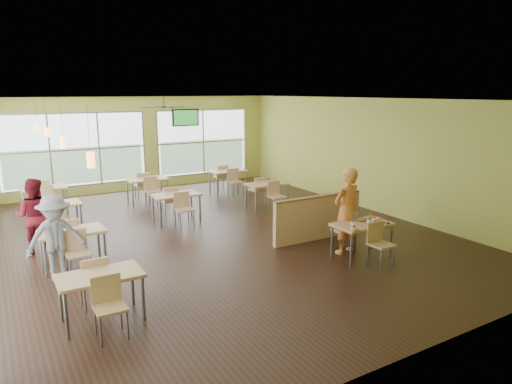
{
  "coord_description": "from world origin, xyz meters",
  "views": [
    {
      "loc": [
        -4.42,
        -9.59,
        3.39
      ],
      "look_at": [
        0.9,
        -0.59,
        1.07
      ],
      "focal_mm": 32.0,
      "sensor_mm": 36.0,
      "label": 1
    }
  ],
  "objects_px": {
    "man_plaid": "(346,211)",
    "half_wall_divider": "(318,217)",
    "main_table": "(362,229)",
    "food_basket": "(374,219)"
  },
  "relations": [
    {
      "from": "half_wall_divider",
      "to": "man_plaid",
      "type": "relative_size",
      "value": 1.3
    },
    {
      "from": "main_table",
      "to": "food_basket",
      "type": "bearing_deg",
      "value": 6.39
    },
    {
      "from": "main_table",
      "to": "half_wall_divider",
      "type": "relative_size",
      "value": 0.63
    },
    {
      "from": "main_table",
      "to": "man_plaid",
      "type": "distance_m",
      "value": 0.51
    },
    {
      "from": "man_plaid",
      "to": "main_table",
      "type": "bearing_deg",
      "value": 92.54
    },
    {
      "from": "half_wall_divider",
      "to": "food_basket",
      "type": "distance_m",
      "value": 1.48
    },
    {
      "from": "man_plaid",
      "to": "food_basket",
      "type": "xyz_separation_m",
      "value": [
        0.45,
        -0.37,
        -0.14
      ]
    },
    {
      "from": "main_table",
      "to": "food_basket",
      "type": "xyz_separation_m",
      "value": [
        0.38,
        0.04,
        0.15
      ]
    },
    {
      "from": "man_plaid",
      "to": "half_wall_divider",
      "type": "bearing_deg",
      "value": -100.65
    },
    {
      "from": "man_plaid",
      "to": "food_basket",
      "type": "distance_m",
      "value": 0.6
    }
  ]
}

